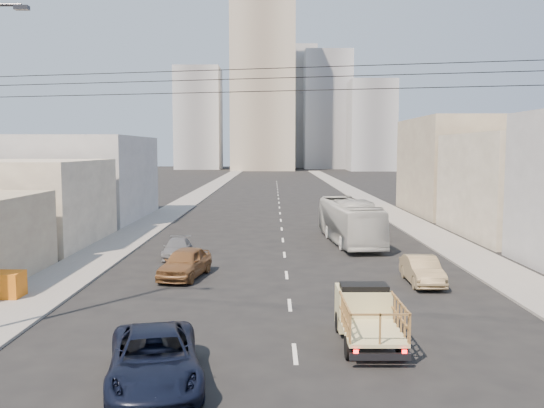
{
  "coord_description": "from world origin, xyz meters",
  "views": [
    {
      "loc": [
        -0.72,
        -16.57,
        6.79
      ],
      "look_at": [
        -0.8,
        17.82,
        3.5
      ],
      "focal_mm": 38.0,
      "sensor_mm": 36.0,
      "label": 1
    }
  ],
  "objects_px": {
    "flatbed_pickup": "(368,312)",
    "city_bus": "(350,221)",
    "sedan_grey": "(177,248)",
    "crate_stack": "(2,284)",
    "navy_pickup": "(154,359)",
    "sedan_brown": "(185,263)",
    "sedan_tan": "(422,270)"
  },
  "relations": [
    {
      "from": "city_bus",
      "to": "crate_stack",
      "type": "height_order",
      "value": "city_bus"
    },
    {
      "from": "navy_pickup",
      "to": "crate_stack",
      "type": "relative_size",
      "value": 3.08
    },
    {
      "from": "sedan_brown",
      "to": "sedan_grey",
      "type": "height_order",
      "value": "sedan_brown"
    },
    {
      "from": "flatbed_pickup",
      "to": "sedan_grey",
      "type": "xyz_separation_m",
      "value": [
        -9.33,
        15.93,
        -0.51
      ]
    },
    {
      "from": "navy_pickup",
      "to": "crate_stack",
      "type": "bearing_deg",
      "value": 121.05
    },
    {
      "from": "flatbed_pickup",
      "to": "sedan_grey",
      "type": "relative_size",
      "value": 1.1
    },
    {
      "from": "navy_pickup",
      "to": "sedan_tan",
      "type": "xyz_separation_m",
      "value": [
        10.95,
        12.52,
        -0.07
      ]
    },
    {
      "from": "navy_pickup",
      "to": "crate_stack",
      "type": "distance_m",
      "value": 12.94
    },
    {
      "from": "navy_pickup",
      "to": "sedan_brown",
      "type": "distance_m",
      "value": 13.99
    },
    {
      "from": "crate_stack",
      "to": "city_bus",
      "type": "bearing_deg",
      "value": 41.59
    },
    {
      "from": "sedan_brown",
      "to": "crate_stack",
      "type": "distance_m",
      "value": 8.83
    },
    {
      "from": "sedan_grey",
      "to": "crate_stack",
      "type": "bearing_deg",
      "value": -124.61
    },
    {
      "from": "flatbed_pickup",
      "to": "navy_pickup",
      "type": "relative_size",
      "value": 0.79
    },
    {
      "from": "flatbed_pickup",
      "to": "city_bus",
      "type": "xyz_separation_m",
      "value": [
        2.23,
        21.62,
        0.48
      ]
    },
    {
      "from": "city_bus",
      "to": "sedan_tan",
      "type": "xyz_separation_m",
      "value": [
        1.98,
        -12.74,
        -0.88
      ]
    },
    {
      "from": "flatbed_pickup",
      "to": "sedan_tan",
      "type": "height_order",
      "value": "flatbed_pickup"
    },
    {
      "from": "flatbed_pickup",
      "to": "crate_stack",
      "type": "distance_m",
      "value": 16.64
    },
    {
      "from": "sedan_brown",
      "to": "sedan_tan",
      "type": "distance_m",
      "value": 12.27
    },
    {
      "from": "flatbed_pickup",
      "to": "crate_stack",
      "type": "relative_size",
      "value": 2.45
    },
    {
      "from": "flatbed_pickup",
      "to": "navy_pickup",
      "type": "bearing_deg",
      "value": -151.64
    },
    {
      "from": "city_bus",
      "to": "sedan_grey",
      "type": "distance_m",
      "value": 12.92
    },
    {
      "from": "navy_pickup",
      "to": "sedan_grey",
      "type": "relative_size",
      "value": 1.38
    },
    {
      "from": "city_bus",
      "to": "navy_pickup",
      "type": "bearing_deg",
      "value": -114.43
    },
    {
      "from": "sedan_brown",
      "to": "crate_stack",
      "type": "xyz_separation_m",
      "value": [
        -7.61,
        -4.49,
        -0.1
      ]
    },
    {
      "from": "flatbed_pickup",
      "to": "sedan_grey",
      "type": "height_order",
      "value": "flatbed_pickup"
    },
    {
      "from": "sedan_brown",
      "to": "crate_stack",
      "type": "height_order",
      "value": "sedan_brown"
    },
    {
      "from": "sedan_brown",
      "to": "sedan_tan",
      "type": "xyz_separation_m",
      "value": [
        12.19,
        -1.42,
        -0.09
      ]
    },
    {
      "from": "city_bus",
      "to": "sedan_grey",
      "type": "xyz_separation_m",
      "value": [
        -11.56,
        -5.69,
        -0.99
      ]
    },
    {
      "from": "city_bus",
      "to": "sedan_brown",
      "type": "relative_size",
      "value": 2.44
    },
    {
      "from": "navy_pickup",
      "to": "sedan_tan",
      "type": "relative_size",
      "value": 1.31
    },
    {
      "from": "city_bus",
      "to": "sedan_grey",
      "type": "relative_size",
      "value": 2.81
    },
    {
      "from": "sedan_tan",
      "to": "crate_stack",
      "type": "bearing_deg",
      "value": -170.75
    }
  ]
}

